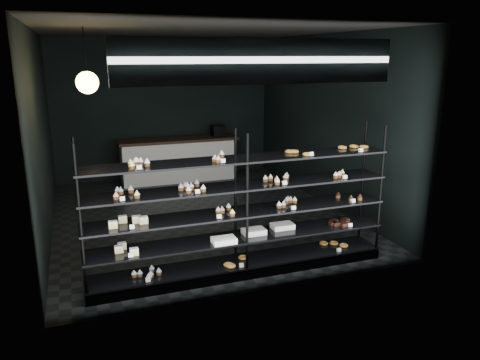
{
  "coord_description": "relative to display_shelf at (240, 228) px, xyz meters",
  "views": [
    {
      "loc": [
        -2.02,
        -7.84,
        2.82
      ],
      "look_at": [
        0.11,
        -1.9,
        1.12
      ],
      "focal_mm": 35.0,
      "sensor_mm": 36.0,
      "label": 1
    }
  ],
  "objects": [
    {
      "name": "pendant_lamp",
      "position": [
        -1.7,
        1.45,
        1.82
      ],
      "size": [
        0.3,
        0.3,
        0.88
      ],
      "color": "black",
      "rests_on": "room"
    },
    {
      "name": "signage",
      "position": [
        0.09,
        -0.48,
        2.12
      ],
      "size": [
        3.3,
        0.05,
        0.5
      ],
      "color": "#0D1645",
      "rests_on": "room"
    },
    {
      "name": "display_shelf",
      "position": [
        0.0,
        0.0,
        0.0
      ],
      "size": [
        4.0,
        0.5,
        1.91
      ],
      "color": "black",
      "rests_on": "room"
    },
    {
      "name": "room",
      "position": [
        0.09,
        2.45,
        0.97
      ],
      "size": [
        5.01,
        6.01,
        3.2
      ],
      "color": "black",
      "rests_on": "ground"
    },
    {
      "name": "service_counter",
      "position": [
        0.3,
        4.95,
        -0.13
      ],
      "size": [
        2.69,
        0.65,
        1.23
      ],
      "color": "silver",
      "rests_on": "room"
    }
  ]
}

